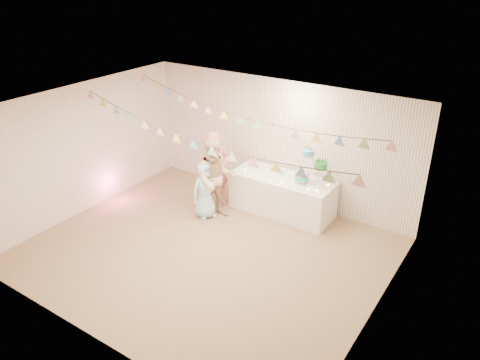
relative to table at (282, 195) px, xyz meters
The scene contains 25 objects.
floor 2.11m from the table, 101.54° to the right, with size 6.00×6.00×0.00m, color olive.
ceiling 3.03m from the table, 101.54° to the right, with size 6.00×6.00×0.00m, color silver.
back_wall 1.11m from the table, 131.32° to the left, with size 6.00×6.00×0.00m, color white.
front_wall 4.64m from the table, 95.23° to the right, with size 6.00×6.00×0.00m, color white.
left_wall 4.07m from the table, 149.28° to the right, with size 5.00×5.00×0.00m, color white.
right_wall 3.41m from the table, 38.12° to the right, with size 5.00×5.00×0.00m, color white.
table is the anchor object (origin of this frame).
cake_stand 0.91m from the table, ahead, with size 0.64×0.38×0.71m, color silver, non-canonical shape.
cake_bottom 0.60m from the table, ahead, with size 0.31×0.31×0.15m, color #27B6B6, non-canonical shape.
cake_middle 1.03m from the table, 10.86° to the left, with size 0.27×0.27×0.22m, color #1B7F29, non-canonical shape.
cake_top_tier 1.10m from the table, ahead, with size 0.25×0.25×0.19m, color #44B1D6, non-canonical shape.
platter 0.72m from the table, behind, with size 0.37×0.37×0.02m, color white.
posy 0.45m from the table, 135.37° to the left, with size 0.14×0.14×0.17m, color white, non-canonical shape.
person_adult_a 1.44m from the table, 158.74° to the right, with size 0.59×0.39×1.62m, color #DC737C.
person_adult_b 1.41m from the table, 138.26° to the right, with size 0.81×0.63×1.66m, color tan.
person_child 1.56m from the table, 139.36° to the right, with size 0.58×0.38×1.18m, color #B4E1FF.
bunting_back 2.21m from the table, 114.04° to the right, with size 5.60×1.10×0.40m, color pink, non-canonical shape.
bunting_front 2.98m from the table, 100.53° to the right, with size 5.60×0.90×0.36m, color #72A5E5, non-canonical shape.
tealight_0 0.91m from the table, 169.38° to the right, with size 0.04×0.04×0.03m, color #FFD88C.
tealight_1 0.56m from the table, 152.78° to the left, with size 0.04×0.04×0.03m, color #FFD88C.
tealight_2 0.47m from the table, 65.56° to the right, with size 0.04×0.04×0.03m, color #FFD88C.
tealight_3 0.58m from the table, 32.15° to the left, with size 0.04×0.04×0.03m, color #FFD88C.
tealight_4 0.93m from the table, 12.38° to the right, with size 0.04×0.04×0.03m, color #FFD88C.
tealight_5 1.00m from the table, ahead, with size 0.04×0.04×0.03m, color #FFD88C.
tealight_6 0.82m from the table, 19.02° to the right, with size 0.04×0.04×0.03m, color #FFD88C.
Camera 1 is at (4.35, -5.45, 4.74)m, focal length 35.00 mm.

